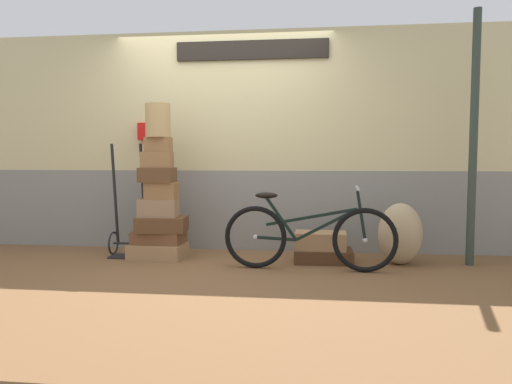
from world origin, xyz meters
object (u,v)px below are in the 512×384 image
(suitcase_1, at_px, (159,237))
(suitcase_2, at_px, (162,224))
(luggage_trolley, at_px, (129,229))
(suitcase_8, at_px, (323,255))
(suitcase_6, at_px, (157,160))
(suitcase_0, at_px, (158,251))
(suitcase_4, at_px, (162,191))
(bicycle, at_px, (308,236))
(wicker_basket, at_px, (158,121))
(suitcase_9, at_px, (320,241))
(suitcase_3, at_px, (159,208))
(suitcase_7, at_px, (158,145))
(suitcase_5, at_px, (157,175))
(burlap_sack, at_px, (400,234))

(suitcase_1, xyz_separation_m, suitcase_2, (0.05, -0.03, 0.15))
(luggage_trolley, bearing_deg, suitcase_2, -11.98)
(suitcase_8, bearing_deg, suitcase_6, 179.63)
(suitcase_8, bearing_deg, suitcase_0, 179.52)
(suitcase_4, bearing_deg, suitcase_0, 175.98)
(bicycle, bearing_deg, wicker_basket, 166.64)
(suitcase_8, bearing_deg, luggage_trolley, 177.15)
(suitcase_9, bearing_deg, wicker_basket, -177.87)
(suitcase_1, xyz_separation_m, suitcase_3, (0.02, -0.04, 0.32))
(suitcase_6, distance_m, suitcase_7, 0.16)
(suitcase_1, distance_m, wicker_basket, 1.25)
(suitcase_0, height_order, suitcase_4, suitcase_4)
(suitcase_0, bearing_deg, suitcase_3, -16.25)
(suitcase_1, distance_m, suitcase_8, 1.78)
(suitcase_6, xyz_separation_m, bicycle, (1.61, -0.36, -0.73))
(suitcase_1, bearing_deg, suitcase_5, -76.05)
(suitcase_4, bearing_deg, suitcase_8, 1.94)
(suitcase_3, bearing_deg, suitcase_1, 111.49)
(suitcase_8, bearing_deg, suitcase_5, 179.99)
(suitcase_7, relative_size, suitcase_9, 0.50)
(suitcase_4, relative_size, bicycle, 0.20)
(suitcase_0, xyz_separation_m, suitcase_6, (0.01, -0.00, 0.98))
(suitcase_4, relative_size, suitcase_5, 0.91)
(suitcase_0, relative_size, suitcase_7, 2.17)
(suitcase_0, distance_m, suitcase_3, 0.47)
(suitcase_0, xyz_separation_m, suitcase_7, (0.01, 0.02, 1.15))
(suitcase_3, distance_m, suitcase_6, 0.52)
(suitcase_9, height_order, wicker_basket, wicker_basket)
(suitcase_7, distance_m, burlap_sack, 2.69)
(suitcase_0, height_order, suitcase_8, suitcase_0)
(suitcase_5, distance_m, wicker_basket, 0.58)
(suitcase_9, distance_m, luggage_trolley, 2.10)
(suitcase_2, height_order, suitcase_8, suitcase_2)
(suitcase_1, relative_size, wicker_basket, 1.50)
(suitcase_2, relative_size, burlap_sack, 0.83)
(suitcase_8, height_order, wicker_basket, wicker_basket)
(suitcase_1, relative_size, suitcase_9, 1.01)
(suitcase_6, relative_size, suitcase_7, 1.21)
(suitcase_3, height_order, wicker_basket, wicker_basket)
(suitcase_3, xyz_separation_m, suitcase_9, (1.73, 0.01, -0.32))
(luggage_trolley, bearing_deg, suitcase_3, -13.62)
(suitcase_8, xyz_separation_m, wicker_basket, (-1.75, -0.00, 1.41))
(suitcase_0, distance_m, suitcase_2, 0.30)
(suitcase_0, height_order, suitcase_7, suitcase_7)
(suitcase_6, bearing_deg, burlap_sack, -6.07)
(suitcase_6, bearing_deg, suitcase_8, -5.41)
(luggage_trolley, bearing_deg, suitcase_4, -12.36)
(suitcase_0, relative_size, suitcase_8, 0.96)
(suitcase_3, height_order, luggage_trolley, luggage_trolley)
(luggage_trolley, xyz_separation_m, burlap_sack, (2.90, -0.09, 0.01))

